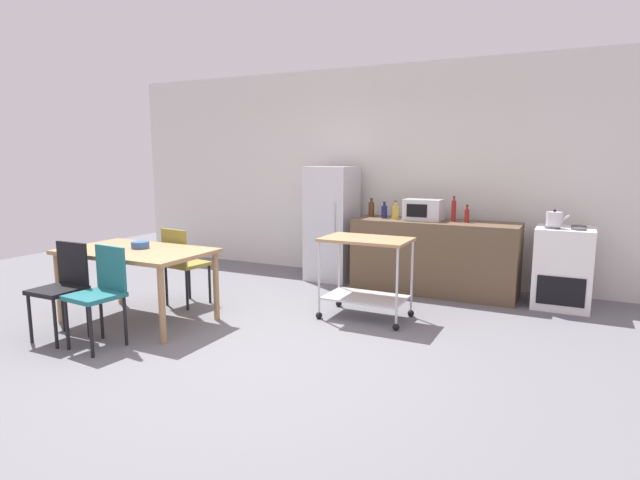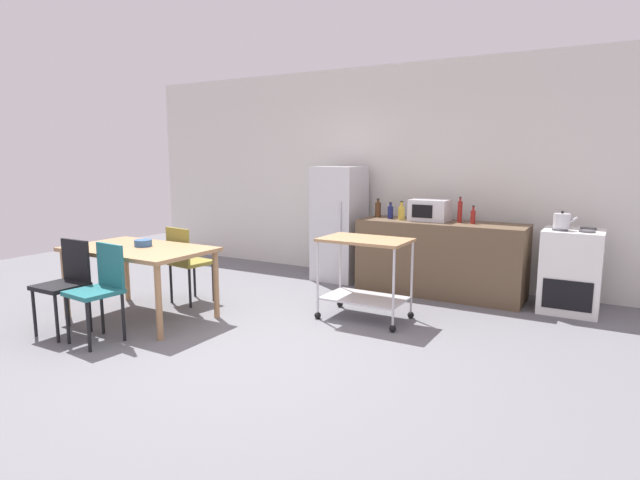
{
  "view_description": "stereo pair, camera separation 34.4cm",
  "coord_description": "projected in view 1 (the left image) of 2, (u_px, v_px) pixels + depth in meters",
  "views": [
    {
      "loc": [
        2.43,
        -3.66,
        1.67
      ],
      "look_at": [
        0.01,
        1.2,
        0.8
      ],
      "focal_mm": 28.95,
      "sensor_mm": 36.0,
      "label": 1
    },
    {
      "loc": [
        2.73,
        -3.49,
        1.67
      ],
      "look_at": [
        0.01,
        1.2,
        0.8
      ],
      "focal_mm": 28.95,
      "sensor_mm": 36.0,
      "label": 2
    }
  ],
  "objects": [
    {
      "name": "chair_olive",
      "position": [
        183.0,
        261.0,
        5.8
      ],
      "size": [
        0.45,
        0.45,
        0.89
      ],
      "rotation": [
        0.0,
        0.0,
        3.01
      ],
      "color": "olive",
      "rests_on": "ground_plane"
    },
    {
      "name": "kitchen_cart",
      "position": [
        366.0,
        264.0,
        5.35
      ],
      "size": [
        0.91,
        0.57,
        0.85
      ],
      "color": "#A37A51",
      "rests_on": "ground_plane"
    },
    {
      "name": "bottle_sesame_oil",
      "position": [
        467.0,
        215.0,
        6.16
      ],
      "size": [
        0.06,
        0.06,
        0.21
      ],
      "color": "maroon",
      "rests_on": "kitchen_counter"
    },
    {
      "name": "back_wall",
      "position": [
        383.0,
        173.0,
        7.17
      ],
      "size": [
        8.4,
        0.12,
        2.9
      ],
      "primitive_type": "cube",
      "color": "silver",
      "rests_on": "ground_plane"
    },
    {
      "name": "chair_black",
      "position": [
        63.0,
        284.0,
        4.76
      ],
      "size": [
        0.4,
        0.4,
        0.89
      ],
      "rotation": [
        0.0,
        0.0,
        0.01
      ],
      "color": "black",
      "rests_on": "ground_plane"
    },
    {
      "name": "chair_teal",
      "position": [
        101.0,
        289.0,
        4.56
      ],
      "size": [
        0.44,
        0.44,
        0.89
      ],
      "rotation": [
        0.0,
        0.0,
        -0.09
      ],
      "color": "#1E666B",
      "rests_on": "ground_plane"
    },
    {
      "name": "kettle",
      "position": [
        554.0,
        219.0,
        5.65
      ],
      "size": [
        0.24,
        0.17,
        0.19
      ],
      "color": "silver",
      "rests_on": "stove_oven"
    },
    {
      "name": "microwave",
      "position": [
        424.0,
        210.0,
        6.41
      ],
      "size": [
        0.46,
        0.35,
        0.26
      ],
      "color": "silver",
      "rests_on": "kitchen_counter"
    },
    {
      "name": "kitchen_counter",
      "position": [
        434.0,
        257.0,
        6.4
      ],
      "size": [
        2.0,
        0.64,
        0.9
      ],
      "primitive_type": "cube",
      "color": "brown",
      "rests_on": "ground_plane"
    },
    {
      "name": "dining_table",
      "position": [
        136.0,
        257.0,
        5.23
      ],
      "size": [
        1.5,
        0.9,
        0.75
      ],
      "color": "#A37A51",
      "rests_on": "ground_plane"
    },
    {
      "name": "fruit_bowl",
      "position": [
        140.0,
        245.0,
        5.28
      ],
      "size": [
        0.18,
        0.18,
        0.07
      ],
      "primitive_type": "cylinder",
      "color": "#33598C",
      "rests_on": "dining_table"
    },
    {
      "name": "refrigerator",
      "position": [
        332.0,
        223.0,
        7.07
      ],
      "size": [
        0.6,
        0.63,
        1.55
      ],
      "color": "silver",
      "rests_on": "ground_plane"
    },
    {
      "name": "bottle_soda",
      "position": [
        371.0,
        209.0,
        6.76
      ],
      "size": [
        0.08,
        0.08,
        0.24
      ],
      "color": "#4C2D19",
      "rests_on": "kitchen_counter"
    },
    {
      "name": "bottle_vinegar",
      "position": [
        395.0,
        212.0,
        6.5
      ],
      "size": [
        0.08,
        0.08,
        0.23
      ],
      "color": "gold",
      "rests_on": "kitchen_counter"
    },
    {
      "name": "ground_plane",
      "position": [
        258.0,
        348.0,
        4.57
      ],
      "size": [
        12.0,
        12.0,
        0.0
      ],
      "primitive_type": "plane",
      "color": "slate"
    },
    {
      "name": "bottle_soy_sauce",
      "position": [
        384.0,
        212.0,
        6.6
      ],
      "size": [
        0.07,
        0.07,
        0.21
      ],
      "color": "navy",
      "rests_on": "kitchen_counter"
    },
    {
      "name": "stove_oven",
      "position": [
        563.0,
        267.0,
        5.78
      ],
      "size": [
        0.6,
        0.61,
        0.92
      ],
      "color": "white",
      "rests_on": "ground_plane"
    },
    {
      "name": "bottle_olive_oil",
      "position": [
        454.0,
        211.0,
        6.25
      ],
      "size": [
        0.06,
        0.06,
        0.31
      ],
      "color": "maroon",
      "rests_on": "kitchen_counter"
    }
  ]
}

